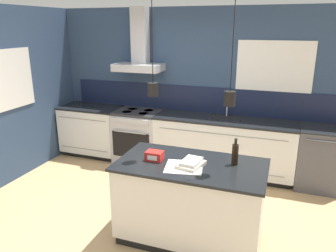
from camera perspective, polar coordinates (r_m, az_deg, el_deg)
ground_plane at (r=4.22m, az=-3.42°, el=-16.11°), size 16.00×16.00×0.00m
wall_back at (r=5.52m, az=4.00°, el=7.12°), size 5.60×2.31×2.60m
wall_left at (r=5.59m, az=-24.33°, el=5.25°), size 0.08×3.80×2.60m
counter_run_left at (r=6.18m, az=-12.98°, el=-0.73°), size 1.09×0.64×0.91m
counter_run_sink at (r=5.33m, az=9.57°, el=-3.43°), size 2.22×0.64×1.24m
oven_range at (r=5.75m, az=-5.18°, el=-1.78°), size 0.77×0.66×0.91m
dishwasher at (r=5.30m, az=24.73°, el=-5.04°), size 0.61×0.65×0.91m
kitchen_island at (r=3.70m, az=3.89°, el=-12.94°), size 1.58×0.86×0.91m
bottle_on_island at (r=3.50m, az=11.60°, el=-4.78°), size 0.07×0.07×0.29m
book_stack at (r=3.42m, az=4.03°, el=-6.54°), size 0.28×0.34×0.07m
red_supply_box at (r=3.56m, az=-2.37°, el=-5.20°), size 0.18×0.14×0.10m
paper_pile at (r=3.41m, az=2.79°, el=-7.15°), size 0.44×0.41×0.01m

